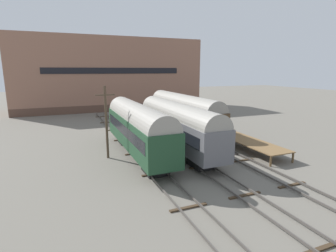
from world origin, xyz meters
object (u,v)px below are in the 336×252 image
train_car_grey (177,123)px  person_worker (177,159)px  train_car_brown (183,111)px  utility_pole (106,121)px  bench (229,130)px  train_car_green (138,126)px

train_car_grey → person_worker: 6.32m
train_car_brown → utility_pole: size_ratio=2.55×
bench → utility_pole: (-14.63, -0.29, 2.17)m
train_car_green → train_car_brown: train_car_green is taller
train_car_green → utility_pole: utility_pole is taller
train_car_grey → utility_pole: size_ratio=2.32×
train_car_green → train_car_grey: (4.39, 0.02, -0.05)m
person_worker → train_car_green: bearing=109.3°
train_car_green → train_car_grey: bearing=0.3°
train_car_green → train_car_brown: bearing=41.6°
train_car_green → bench: size_ratio=11.33×
bench → person_worker: bearing=-148.0°
train_car_grey → train_car_green: bearing=-179.7°
train_car_brown → train_car_grey: size_ratio=1.10×
train_car_grey → train_car_brown: bearing=60.5°
train_car_green → train_car_grey: 4.40m
train_car_green → bench: bearing=2.8°
train_car_brown → train_car_green: bearing=-138.4°
train_car_brown → person_worker: train_car_brown is taller
train_car_brown → utility_pole: 14.05m
utility_pole → bench: bearing=1.1°
train_car_grey → utility_pole: (-7.46, 0.26, 0.75)m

